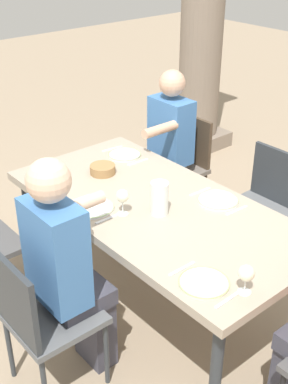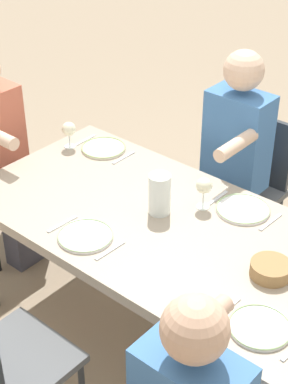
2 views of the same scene
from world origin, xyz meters
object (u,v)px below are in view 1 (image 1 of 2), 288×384
at_px(chair_mid_north, 264,202).
at_px(diner_woman_green, 68,267).
at_px(plate_2, 218,200).
at_px(bread_basket, 103,169).
at_px(chair_west_north, 180,161).
at_px(plate_0, 125,154).
at_px(wine_glass_3, 246,274).
at_px(plate_1, 93,207).
at_px(chair_mid_south, 39,314).
at_px(dining_table, 156,213).
at_px(stone_column_near, 203,4).
at_px(plate_3, 204,283).
at_px(wine_glass_1, 122,196).
at_px(diner_man_white, 165,147).
at_px(water_pitcher, 159,200).

height_order(chair_mid_north, diner_woman_green, diner_woman_green).
height_order(plate_2, bread_basket, bread_basket).
xyz_separation_m(chair_west_north, plate_2, (0.94, -0.59, 0.26)).
xyz_separation_m(plate_0, wine_glass_3, (1.54, -0.51, 0.10)).
distance_m(chair_west_north, diner_woman_green, 1.84).
bearing_deg(plate_1, chair_mid_south, -59.90).
height_order(dining_table, stone_column_near, stone_column_near).
bearing_deg(stone_column_near, chair_mid_south, -58.56).
height_order(plate_3, wine_glass_3, wine_glass_3).
bearing_deg(plate_0, wine_glass_1, -38.97).
relative_size(chair_west_north, plate_0, 3.71).
bearing_deg(diner_man_white, stone_column_near, 125.46).
bearing_deg(plate_2, diner_man_white, 156.07).
bearing_deg(chair_mid_south, wine_glass_3, 42.73).
bearing_deg(chair_mid_north, bread_basket, -127.04).
relative_size(chair_mid_north, stone_column_near, 0.29).
bearing_deg(water_pitcher, bread_basket, 174.59).
distance_m(chair_west_north, wine_glass_1, 1.37).
relative_size(diner_woman_green, plate_3, 5.50).
distance_m(chair_west_north, bread_basket, 0.96).
relative_size(chair_mid_south, plate_1, 3.50).
bearing_deg(bread_basket, stone_column_near, 118.98).
relative_size(diner_woman_green, water_pitcher, 6.71).
height_order(dining_table, diner_woman_green, diner_woman_green).
bearing_deg(dining_table, chair_mid_south, -81.71).
xyz_separation_m(chair_mid_north, stone_column_near, (-1.85, 1.21, 0.99)).
relative_size(plate_1, bread_basket, 1.50).
relative_size(plate_1, plate_2, 1.03).
distance_m(chair_mid_north, diner_woman_green, 1.63).
bearing_deg(bread_basket, wine_glass_3, -9.15).
relative_size(chair_west_north, bread_basket, 5.15).
bearing_deg(plate_2, plate_0, -178.44).
bearing_deg(wine_glass_1, dining_table, 78.64).
height_order(diner_woman_green, water_pitcher, diner_woman_green).
height_order(chair_mid_south, plate_2, chair_mid_south).
xyz_separation_m(chair_mid_north, diner_man_white, (-0.86, -0.17, 0.18)).
relative_size(chair_mid_north, plate_3, 3.55).
relative_size(dining_table, chair_mid_south, 2.18).
relative_size(plate_0, plate_3, 0.96).
height_order(chair_west_north, chair_mid_north, chair_west_north).
bearing_deg(diner_man_white, plate_2, -23.93).
relative_size(chair_west_north, plate_3, 3.57).
relative_size(stone_column_near, wine_glass_1, 19.01).
xyz_separation_m(plate_2, bread_basket, (-0.76, -0.31, 0.02)).
relative_size(plate_2, wine_glass_3, 1.65).
bearing_deg(diner_man_white, plate_3, -36.25).
relative_size(diner_man_white, plate_2, 5.18).
height_order(wine_glass_1, bread_basket, wine_glass_1).
relative_size(chair_west_north, diner_woman_green, 0.65).
bearing_deg(plate_2, dining_table, -123.93).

